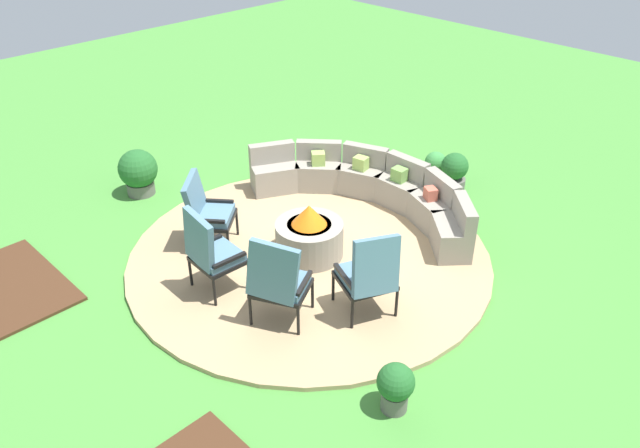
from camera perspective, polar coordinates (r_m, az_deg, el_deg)
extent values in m
plane|color=#478C38|center=(8.55, -0.95, -3.06)|extent=(24.00, 24.00, 0.00)
cylinder|color=tan|center=(8.53, -0.96, -2.90)|extent=(4.86, 4.86, 0.06)
cylinder|color=gray|center=(8.38, -0.97, -1.39)|extent=(0.91, 0.91, 0.48)
cylinder|color=black|center=(8.27, -0.99, -0.18)|extent=(0.59, 0.59, 0.06)
cone|color=orange|center=(8.18, -1.00, 0.84)|extent=(0.47, 0.47, 0.28)
cube|color=gray|center=(8.65, 11.74, -1.16)|extent=(0.83, 0.81, 0.44)
cube|color=gray|center=(8.49, 12.96, 0.97)|extent=(0.63, 0.59, 0.31)
cube|color=gray|center=(9.18, 10.06, 1.11)|extent=(0.83, 0.68, 0.44)
cube|color=gray|center=(9.08, 11.04, 3.31)|extent=(0.72, 0.41, 0.31)
cube|color=gray|center=(9.62, 7.27, 2.86)|extent=(0.71, 0.45, 0.44)
cube|color=gray|center=(9.55, 7.97, 5.10)|extent=(0.71, 0.16, 0.31)
cube|color=gray|center=(9.91, 3.75, 3.98)|extent=(0.82, 0.67, 0.44)
cube|color=gray|center=(9.87, 4.13, 6.24)|extent=(0.72, 0.40, 0.31)
cube|color=gray|center=(10.04, -0.14, 4.43)|extent=(0.83, 0.81, 0.44)
cube|color=gray|center=(10.01, -0.09, 6.70)|extent=(0.64, 0.59, 0.31)
cube|color=gray|center=(9.99, -4.10, 4.20)|extent=(0.73, 0.84, 0.44)
cube|color=gray|center=(9.95, -4.39, 6.46)|extent=(0.47, 0.71, 0.31)
cube|color=#93B756|center=(9.85, -0.16, 5.95)|extent=(0.26, 0.27, 0.20)
cube|color=#93B756|center=(9.73, 3.71, 5.51)|extent=(0.23, 0.20, 0.20)
cube|color=#BC5B47|center=(9.01, 9.96, 2.72)|extent=(0.23, 0.22, 0.18)
cube|color=#70A34C|center=(9.44, 7.20, 4.45)|extent=(0.21, 0.18, 0.20)
cylinder|color=black|center=(8.90, -7.51, 0.09)|extent=(0.04, 0.04, 0.38)
cylinder|color=black|center=(8.44, -8.29, -1.89)|extent=(0.04, 0.04, 0.38)
cylinder|color=black|center=(9.02, -10.60, 0.24)|extent=(0.04, 0.04, 0.38)
cylinder|color=black|center=(8.57, -11.53, -1.70)|extent=(0.04, 0.04, 0.38)
cube|color=black|center=(8.62, -9.60, 0.42)|extent=(0.79, 0.80, 0.05)
cube|color=slate|center=(8.58, -9.64, 0.82)|extent=(0.73, 0.73, 0.09)
cube|color=slate|center=(8.52, -11.27, 2.33)|extent=(0.43, 0.57, 0.65)
cube|color=black|center=(8.77, -9.27, 2.07)|extent=(0.38, 0.33, 0.04)
cube|color=black|center=(8.33, -10.12, 0.26)|extent=(0.38, 0.33, 0.04)
cylinder|color=black|center=(8.21, -8.64, -2.99)|extent=(0.04, 0.04, 0.38)
cylinder|color=black|center=(7.84, -6.44, -4.69)|extent=(0.04, 0.04, 0.38)
cylinder|color=black|center=(8.01, -11.64, -4.32)|extent=(0.04, 0.04, 0.38)
cylinder|color=black|center=(7.63, -9.52, -6.14)|extent=(0.04, 0.04, 0.38)
cube|color=black|center=(7.79, -9.20, -3.23)|extent=(0.60, 0.57, 0.05)
cube|color=slate|center=(7.75, -9.24, -2.81)|extent=(0.56, 0.53, 0.09)
cube|color=slate|center=(7.49, -10.90, -1.52)|extent=(0.62, 0.12, 0.76)
cube|color=black|center=(7.90, -10.31, -1.62)|extent=(0.08, 0.46, 0.04)
cube|color=black|center=(7.53, -8.20, -3.24)|extent=(0.08, 0.46, 0.04)
cylinder|color=black|center=(7.66, -4.83, -5.57)|extent=(0.04, 0.04, 0.38)
cylinder|color=black|center=(7.49, -0.69, -6.40)|extent=(0.04, 0.04, 0.38)
cylinder|color=black|center=(7.30, -6.32, -7.84)|extent=(0.04, 0.04, 0.38)
cylinder|color=black|center=(7.12, -1.99, -8.79)|extent=(0.04, 0.04, 0.38)
cube|color=black|center=(7.25, -3.52, -5.80)|extent=(0.80, 0.77, 0.05)
cube|color=slate|center=(7.21, -3.53, -5.36)|extent=(0.73, 0.70, 0.09)
cube|color=slate|center=(6.86, -4.31, -4.40)|extent=(0.58, 0.40, 0.76)
cube|color=black|center=(7.26, -5.61, -4.53)|extent=(0.26, 0.43, 0.04)
cube|color=black|center=(7.09, -1.44, -5.36)|extent=(0.26, 0.43, 0.04)
cylinder|color=black|center=(7.61, 1.20, -5.73)|extent=(0.04, 0.04, 0.38)
cylinder|color=black|center=(7.80, 5.04, -4.77)|extent=(0.04, 0.04, 0.38)
cylinder|color=black|center=(7.21, 2.93, -8.20)|extent=(0.04, 0.04, 0.38)
cylinder|color=black|center=(7.42, 6.94, -7.11)|extent=(0.04, 0.04, 0.38)
cube|color=black|center=(7.37, 4.09, -5.10)|extent=(0.78, 0.78, 0.05)
cube|color=slate|center=(7.33, 4.11, -4.67)|extent=(0.71, 0.72, 0.09)
cube|color=slate|center=(6.98, 5.10, -3.85)|extent=(0.37, 0.62, 0.72)
cube|color=black|center=(7.20, 2.18, -4.73)|extent=(0.48, 0.24, 0.04)
cube|color=black|center=(7.40, 6.02, -3.78)|extent=(0.48, 0.24, 0.04)
cylinder|color=#605B56|center=(10.25, 11.89, 3.39)|extent=(0.39, 0.39, 0.27)
sphere|color=#236028|center=(10.09, 12.10, 5.13)|extent=(0.42, 0.42, 0.42)
cylinder|color=brown|center=(10.49, 10.26, 4.16)|extent=(0.30, 0.30, 0.23)
sphere|color=#3D8E42|center=(10.37, 10.41, 5.52)|extent=(0.35, 0.35, 0.35)
sphere|color=#DB337A|center=(10.32, 10.65, 5.82)|extent=(0.14, 0.14, 0.14)
cylinder|color=#605B56|center=(10.44, -15.89, 3.17)|extent=(0.43, 0.43, 0.20)
sphere|color=#236028|center=(10.29, -16.16, 4.83)|extent=(0.61, 0.61, 0.61)
sphere|color=#E55638|center=(10.19, -16.06, 5.26)|extent=(0.19, 0.19, 0.19)
cylinder|color=#605B56|center=(6.52, 6.73, -15.56)|extent=(0.27, 0.27, 0.21)
sphere|color=#236028|center=(6.33, 6.88, -13.99)|extent=(0.38, 0.38, 0.38)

